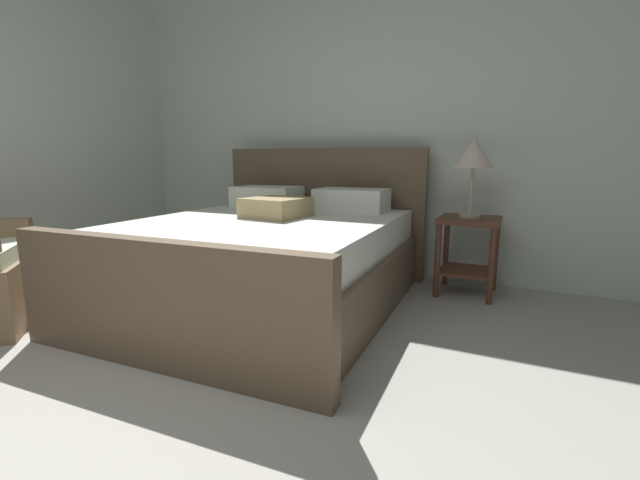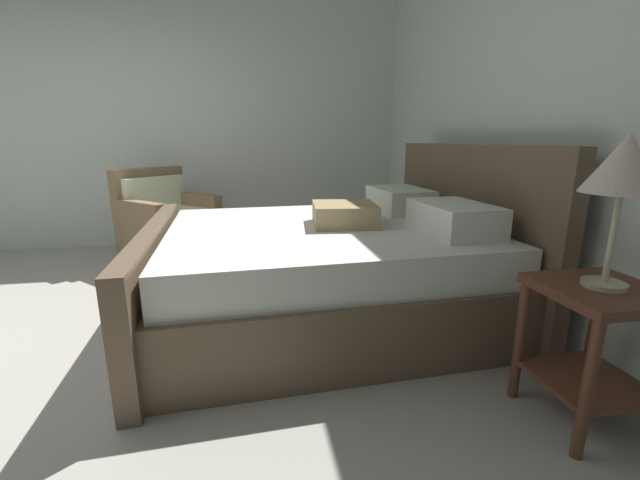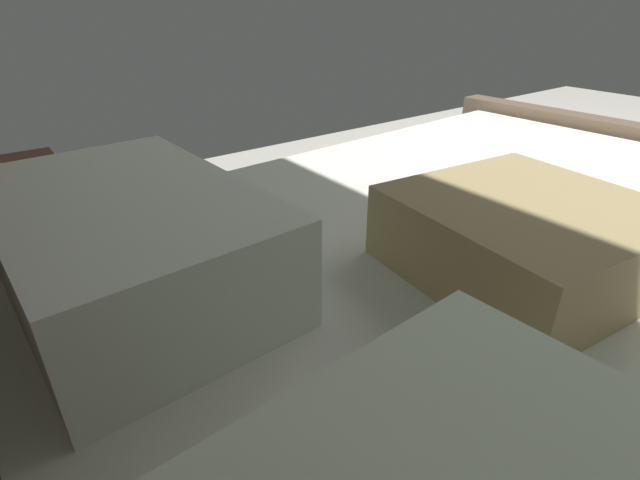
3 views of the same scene
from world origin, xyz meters
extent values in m
cube|color=silver|center=(0.00, 3.41, 1.39)|extent=(5.11, 0.12, 2.78)
cube|color=brown|center=(-0.29, 2.11, 0.20)|extent=(1.84, 2.07, 0.40)
cube|color=brown|center=(-0.34, 3.15, 0.57)|extent=(1.87, 0.19, 1.13)
cube|color=brown|center=(-0.24, 1.07, 0.33)|extent=(1.87, 0.19, 0.66)
cube|color=silver|center=(-0.29, 2.11, 0.51)|extent=(1.76, 2.00, 0.22)
cube|color=silver|center=(-0.71, 2.80, 0.71)|extent=(0.58, 0.39, 0.18)
cube|color=silver|center=(0.07, 2.84, 0.71)|extent=(0.58, 0.39, 0.18)
cube|color=tan|center=(-0.29, 2.26, 0.69)|extent=(0.44, 0.44, 0.14)
cube|color=brown|center=(0.96, 3.01, 0.58)|extent=(0.44, 0.44, 0.04)
cube|color=brown|center=(0.96, 3.01, 0.18)|extent=(0.40, 0.40, 0.02)
cylinder|color=brown|center=(0.77, 2.82, 0.28)|extent=(0.04, 0.04, 0.56)
cylinder|color=brown|center=(1.15, 2.82, 0.28)|extent=(0.04, 0.04, 0.56)
cylinder|color=brown|center=(0.77, 3.20, 0.28)|extent=(0.04, 0.04, 0.56)
cylinder|color=brown|center=(1.15, 3.20, 0.28)|extent=(0.04, 0.04, 0.56)
cylinder|color=#B7B293|center=(0.96, 3.01, 0.61)|extent=(0.16, 0.16, 0.02)
cylinder|color=#B7B293|center=(0.96, 3.01, 0.80)|extent=(0.02, 0.02, 0.35)
cone|color=beige|center=(0.96, 3.01, 1.08)|extent=(0.28, 0.28, 0.22)
camera|label=1|loc=(1.33, -0.35, 1.03)|focal=23.81mm
camera|label=2|loc=(2.25, 1.64, 1.17)|focal=22.68mm
camera|label=3|loc=(-0.67, 3.00, 1.08)|focal=26.60mm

